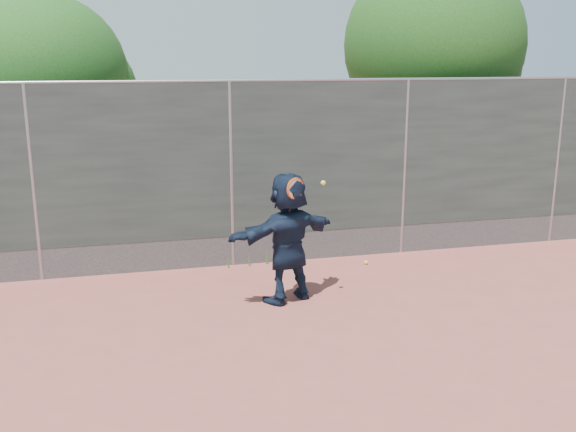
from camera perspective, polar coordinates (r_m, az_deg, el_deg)
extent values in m
plane|color=#9E4C42|center=(7.55, -0.58, -12.50)|extent=(80.00, 80.00, 0.00)
imported|color=#121D31|center=(8.92, 0.00, -1.92)|extent=(1.79, 1.15, 1.84)
sphere|color=yellow|center=(10.78, 6.94, -4.12)|extent=(0.07, 0.07, 0.07)
cube|color=#38423D|center=(10.32, -5.09, 4.93)|extent=(20.00, 0.04, 2.50)
cube|color=slate|center=(10.66, -4.92, -3.06)|extent=(20.00, 0.03, 0.50)
cylinder|color=gray|center=(10.20, -5.25, 11.88)|extent=(20.00, 0.05, 0.05)
cylinder|color=gray|center=(10.35, -21.72, 2.60)|extent=(0.06, 0.06, 3.00)
cylinder|color=gray|center=(10.36, -5.06, 3.56)|extent=(0.06, 0.06, 3.00)
cylinder|color=gray|center=(11.21, 10.31, 4.18)|extent=(0.06, 0.06, 3.00)
cylinder|color=gray|center=(12.72, 22.79, 4.47)|extent=(0.06, 0.06, 3.00)
torus|color=#DB4B14|center=(8.57, 0.65, 2.46)|extent=(0.27, 0.15, 0.29)
cylinder|color=beige|center=(8.57, 0.65, 2.46)|extent=(0.23, 0.12, 0.25)
cylinder|color=black|center=(8.61, 0.29, 1.17)|extent=(0.08, 0.13, 0.33)
sphere|color=yellow|center=(8.73, 3.14, 2.96)|extent=(0.07, 0.07, 0.07)
cylinder|color=#382314|center=(13.84, 12.27, 5.09)|extent=(0.28, 0.28, 2.60)
sphere|color=#23561C|center=(13.68, 12.78, 14.60)|extent=(3.60, 3.60, 3.60)
sphere|color=#23561C|center=(14.19, 15.01, 12.98)|extent=(2.52, 2.52, 2.52)
cylinder|color=#382314|center=(13.35, -19.94, 3.38)|extent=(0.28, 0.28, 2.20)
sphere|color=#23561C|center=(13.16, -20.64, 11.64)|extent=(3.00, 3.00, 3.00)
sphere|color=#23561C|center=(13.32, -17.83, 10.58)|extent=(2.10, 2.10, 2.10)
cone|color=#387226|center=(10.62, -3.47, -3.77)|extent=(0.03, 0.03, 0.26)
cone|color=#387226|center=(10.69, -1.90, -3.53)|extent=(0.03, 0.03, 0.30)
cone|color=#387226|center=(10.55, -5.32, -4.04)|extent=(0.03, 0.03, 0.22)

